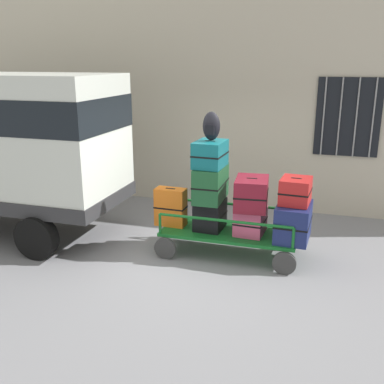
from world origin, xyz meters
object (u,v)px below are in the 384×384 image
at_px(suitcase_left_bottom, 171,207).
at_px(suitcase_center_bottom, 250,221).
at_px(suitcase_midright_bottom, 293,222).
at_px(backpack, 211,126).
at_px(suitcase_midleft_middle, 211,183).
at_px(suitcase_midleft_top, 210,154).
at_px(suitcase_midleft_bottom, 210,214).
at_px(suitcase_midright_middle, 295,191).
at_px(luggage_cart, 229,235).
at_px(suitcase_center_middle, 251,193).

xyz_separation_m(suitcase_left_bottom, suitcase_center_bottom, (1.33, 0.03, -0.11)).
height_order(suitcase_midright_bottom, backpack, backpack).
bearing_deg(suitcase_center_bottom, suitcase_midleft_middle, 177.78).
height_order(suitcase_left_bottom, suitcase_midleft_top, suitcase_midleft_top).
bearing_deg(suitcase_left_bottom, suitcase_midright_bottom, -0.53).
distance_m(suitcase_left_bottom, suitcase_center_bottom, 1.34).
distance_m(suitcase_left_bottom, backpack, 1.52).
xyz_separation_m(suitcase_midleft_bottom, suitcase_center_bottom, (0.67, -0.01, -0.03)).
relative_size(suitcase_midright_bottom, backpack, 1.77).
xyz_separation_m(suitcase_midleft_middle, backpack, (0.01, -0.03, 0.91)).
xyz_separation_m(suitcase_midright_middle, backpack, (-1.32, 0.01, 0.92)).
relative_size(suitcase_left_bottom, backpack, 1.45).
bearing_deg(luggage_cart, backpack, 178.58).
bearing_deg(suitcase_midright_bottom, suitcase_midright_middle, 90.00).
bearing_deg(suitcase_midright_bottom, suitcase_midleft_middle, 176.78).
height_order(suitcase_left_bottom, suitcase_midright_bottom, suitcase_left_bottom).
xyz_separation_m(suitcase_center_bottom, suitcase_midright_middle, (0.67, -0.01, 0.55)).
distance_m(luggage_cart, suitcase_midleft_middle, 0.90).
xyz_separation_m(suitcase_midleft_bottom, suitcase_midleft_top, (0.00, -0.05, 1.01)).
height_order(suitcase_midleft_top, suitcase_center_bottom, suitcase_midleft_top).
xyz_separation_m(suitcase_midleft_bottom, suitcase_midleft_middle, (0.00, 0.01, 0.52)).
bearing_deg(suitcase_center_bottom, suitcase_midleft_bottom, 178.93).
relative_size(suitcase_midleft_bottom, suitcase_midleft_middle, 0.70).
relative_size(suitcase_midleft_top, suitcase_center_middle, 0.87).
bearing_deg(suitcase_midright_bottom, suitcase_midleft_top, 179.31).
relative_size(luggage_cart, backpack, 5.06).
bearing_deg(suitcase_midleft_bottom, suitcase_center_bottom, -1.07).
bearing_deg(backpack, suitcase_left_bottom, -177.68).
xyz_separation_m(suitcase_midleft_middle, suitcase_midleft_top, (0.00, -0.06, 0.49)).
relative_size(suitcase_midleft_top, backpack, 1.43).
bearing_deg(suitcase_center_middle, suitcase_midright_middle, 0.05).
distance_m(suitcase_left_bottom, suitcase_midright_bottom, 2.00).
relative_size(suitcase_midleft_top, suitcase_midright_middle, 1.13).
height_order(suitcase_center_bottom, suitcase_center_middle, suitcase_center_middle).
relative_size(suitcase_left_bottom, suitcase_midleft_middle, 0.80).
bearing_deg(suitcase_left_bottom, backpack, 2.32).
xyz_separation_m(suitcase_midleft_top, suitcase_center_bottom, (0.67, 0.03, -1.04)).
distance_m(suitcase_midleft_bottom, suitcase_midright_middle, 1.43).
height_order(suitcase_center_middle, suitcase_midright_middle, suitcase_midright_middle).
distance_m(suitcase_midleft_bottom, suitcase_midright_bottom, 1.33).
bearing_deg(suitcase_midleft_bottom, suitcase_center_middle, -1.88).
xyz_separation_m(suitcase_center_bottom, suitcase_midright_bottom, (0.67, -0.05, 0.07)).
height_order(suitcase_center_middle, suitcase_midright_bottom, suitcase_center_middle).
bearing_deg(suitcase_midleft_middle, suitcase_center_bottom, -2.22).
bearing_deg(suitcase_midright_bottom, suitcase_center_bottom, 175.78).
height_order(suitcase_midleft_bottom, suitcase_midleft_middle, suitcase_midleft_middle).
height_order(suitcase_left_bottom, suitcase_center_bottom, suitcase_left_bottom).
distance_m(suitcase_midleft_middle, suitcase_center_bottom, 0.87).
distance_m(suitcase_midleft_bottom, suitcase_center_middle, 0.79).
distance_m(suitcase_midleft_middle, suitcase_midleft_top, 0.49).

